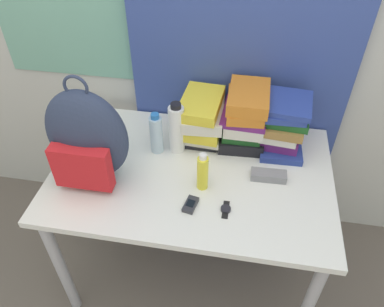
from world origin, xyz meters
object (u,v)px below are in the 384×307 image
Objects in this scene: book_stack_center at (245,116)px; sports_bottle at (177,129)px; book_stack_right at (282,123)px; wristwatch at (226,209)px; backpack at (87,139)px; sunscreen_bottle at (203,172)px; cell_phone at (191,205)px; book_stack_left at (203,118)px; water_bottle at (156,134)px; sunglasses_case at (269,176)px.

book_stack_center is 0.32m from sports_bottle.
book_stack_right is 0.50m from wristwatch.
backpack is at bearing -150.32° from book_stack_center.
sunscreen_bottle is 2.04× the size of wristwatch.
wristwatch is (0.14, 0.00, -0.00)m from cell_phone.
sunscreen_bottle is (0.15, -0.22, -0.04)m from sports_bottle.
sports_bottle is at bearing 128.65° from wristwatch.
book_stack_center is at bearing 1.90° from book_stack_left.
backpack is 5.39× the size of cell_phone.
book_stack_left is 0.46m from cell_phone.
backpack is 1.90× the size of sports_bottle.
book_stack_right is 1.36× the size of water_bottle.
backpack is 0.70m from book_stack_center.
sunscreen_bottle is at bearing -81.84° from book_stack_left.
backpack is 0.48m from sunscreen_bottle.
book_stack_right is at bearing 13.99° from water_bottle.
sports_bottle is at bearing 14.78° from water_bottle.
cell_phone is at bearing -87.74° from book_stack_left.
book_stack_right is at bearing 65.38° from wristwatch.
book_stack_center is at bearing 178.02° from book_stack_right.
book_stack_center reaches higher than wristwatch.
backpack reaches higher than book_stack_right.
water_bottle reaches higher than sunglasses_case.
backpack is 3.19× the size of sunglasses_case.
backpack is 0.85m from book_stack_right.
sports_bottle is at bearing 124.86° from sunscreen_bottle.
water_bottle is (-0.55, -0.14, -0.03)m from book_stack_right.
book_stack_left is 3.21× the size of cell_phone.
book_stack_left is 0.41m from sunglasses_case.
sunglasses_case is at bearing -16.16° from sports_bottle.
book_stack_right is at bearing 52.37° from cell_phone.
wristwatch is (-0.20, -0.44, -0.12)m from book_stack_right.
sunglasses_case is at bearing 19.16° from sunscreen_bottle.
cell_phone reaches higher than wristwatch.
water_bottle is 1.14× the size of sunscreen_bottle.
sports_bottle reaches higher than sunscreen_bottle.
water_bottle is at bearing 124.41° from cell_phone.
sports_bottle is 0.37m from cell_phone.
book_stack_center is 0.41m from water_bottle.
backpack is 1.73× the size of book_stack_right.
book_stack_center is 0.30m from sunglasses_case.
book_stack_center is at bearing 29.68° from backpack.
book_stack_left is 1.90× the size of sunglasses_case.
water_bottle reaches higher than sunscreen_bottle.
sports_bottle is (0.09, 0.02, 0.02)m from water_bottle.
book_stack_right is at bearing 13.84° from sports_bottle.
sports_bottle reaches higher than wristwatch.
sunscreen_bottle is 0.30m from sunglasses_case.
sunscreen_bottle is at bearing -133.33° from book_stack_right.
book_stack_left is at bearing -178.10° from book_stack_center.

